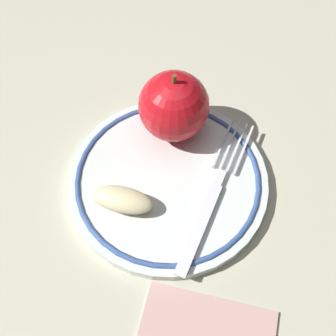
{
  "coord_description": "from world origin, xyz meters",
  "views": [
    {
      "loc": [
        0.23,
        0.02,
        0.45
      ],
      "look_at": [
        -0.01,
        -0.02,
        0.04
      ],
      "focal_mm": 50.0,
      "sensor_mm": 36.0,
      "label": 1
    }
  ],
  "objects_px": {
    "plate": "(168,181)",
    "apple_red_whole": "(174,106)",
    "fork": "(212,197)",
    "apple_slice_front": "(122,200)"
  },
  "relations": [
    {
      "from": "fork",
      "to": "apple_red_whole",
      "type": "bearing_deg",
      "value": 46.44
    },
    {
      "from": "plate",
      "to": "fork",
      "type": "distance_m",
      "value": 0.05
    },
    {
      "from": "apple_red_whole",
      "to": "apple_slice_front",
      "type": "height_order",
      "value": "apple_red_whole"
    },
    {
      "from": "plate",
      "to": "apple_red_whole",
      "type": "xyz_separation_m",
      "value": [
        -0.07,
        -0.0,
        0.05
      ]
    },
    {
      "from": "apple_slice_front",
      "to": "fork",
      "type": "height_order",
      "value": "apple_slice_front"
    },
    {
      "from": "apple_red_whole",
      "to": "fork",
      "type": "height_order",
      "value": "apple_red_whole"
    },
    {
      "from": "plate",
      "to": "fork",
      "type": "height_order",
      "value": "fork"
    },
    {
      "from": "plate",
      "to": "apple_red_whole",
      "type": "relative_size",
      "value": 2.49
    },
    {
      "from": "apple_slice_front",
      "to": "fork",
      "type": "relative_size",
      "value": 0.34
    },
    {
      "from": "plate",
      "to": "apple_slice_front",
      "type": "relative_size",
      "value": 3.33
    }
  ]
}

